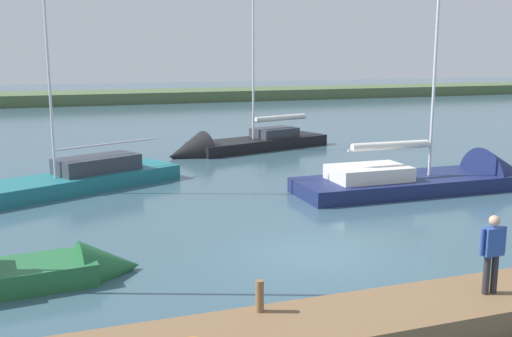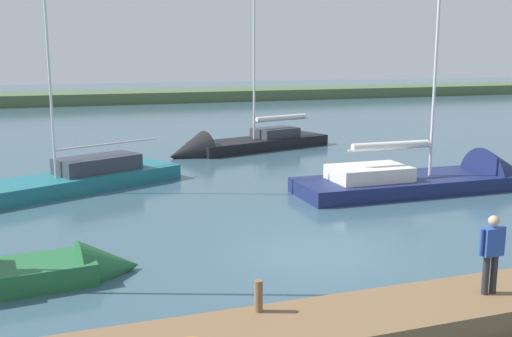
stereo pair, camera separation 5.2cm
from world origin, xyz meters
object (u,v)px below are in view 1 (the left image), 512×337
sailboat_far_left (448,183)px  person_on_dock (492,249)px  mooring_post_near (260,296)px  sailboat_far_right (35,191)px  sailboat_outer_mooring (236,148)px

sailboat_far_left → person_on_dock: size_ratio=7.38×
mooring_post_near → sailboat_far_right: (4.20, -13.77, -0.62)m
sailboat_far_right → sailboat_far_left: 16.47m
sailboat_far_right → sailboat_outer_mooring: bearing=-169.0°
mooring_post_near → sailboat_far_left: size_ratio=0.05×
sailboat_far_left → person_on_dock: bearing=-122.8°
mooring_post_near → sailboat_far_left: bearing=-140.2°
sailboat_far_right → sailboat_far_left: size_ratio=0.93×
sailboat_far_left → sailboat_outer_mooring: (5.43, -11.65, 0.03)m
sailboat_far_left → sailboat_outer_mooring: size_ratio=1.19×
mooring_post_near → sailboat_outer_mooring: (-6.35, -21.46, -0.63)m
sailboat_far_right → sailboat_far_left: (-15.98, 3.96, -0.04)m
sailboat_outer_mooring → sailboat_far_right: bearing=19.0°
mooring_post_near → sailboat_far_left: (-11.78, -9.81, -0.66)m
sailboat_far_left → mooring_post_near: bearing=-139.5°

